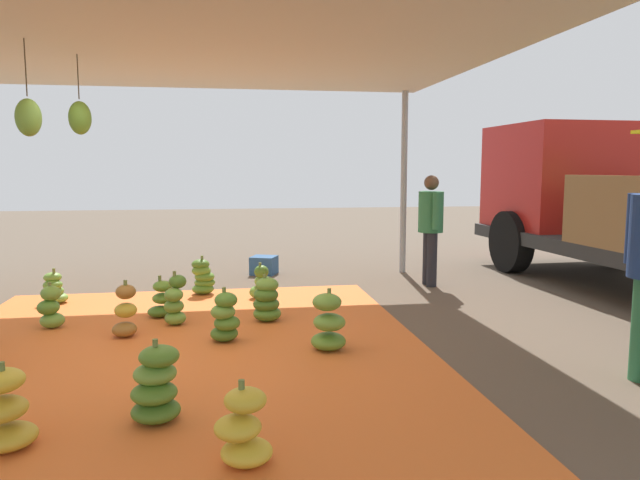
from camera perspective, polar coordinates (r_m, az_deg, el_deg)
The scene contains 18 objects.
ground_plane at distance 6.17m, azimuth 15.81°, elevation -9.13°, with size 40.00×40.00×0.00m, color brown.
tarp_orange at distance 5.64m, azimuth -13.59°, elevation -10.54°, with size 5.64×4.63×0.01m, color orange.
tent_canopy at distance 5.54m, azimuth -15.56°, elevation 19.16°, with size 8.00×7.00×2.97m.
banana_bunch_0 at distance 7.68m, azimuth -5.79°, elevation -4.15°, with size 0.30×0.32×0.47m.
banana_bunch_1 at distance 8.05m, azimuth -11.27°, elevation -3.61°, with size 0.39×0.39×0.52m.
banana_bunch_2 at distance 6.52m, azimuth -5.19°, elevation -5.90°, with size 0.40×0.40×0.52m.
banana_bunch_5 at distance 6.92m, azimuth -15.11°, elevation -5.65°, with size 0.36×0.37×0.47m.
banana_bunch_6 at distance 5.79m, azimuth -9.19°, elevation -7.55°, with size 0.38×0.37×0.54m.
banana_bunch_7 at distance 6.23m, azimuth -18.35°, elevation -6.70°, with size 0.34×0.32×0.57m.
banana_bunch_8 at distance 8.08m, azimuth -24.35°, elevation -4.33°, with size 0.37×0.39×0.44m.
banana_bunch_9 at distance 4.16m, azimuth -15.62°, elevation -13.49°, with size 0.41×0.38×0.55m.
banana_bunch_10 at distance 6.84m, azimuth -24.65°, elevation -6.07°, with size 0.32×0.34×0.49m.
banana_bunch_12 at distance 3.52m, azimuth -7.44°, elevation -17.77°, with size 0.38×0.41×0.48m.
banana_bunch_13 at distance 6.51m, azimuth -13.87°, elevation -5.85°, with size 0.33×0.32×0.59m.
banana_bunch_14 at distance 4.12m, azimuth -28.33°, elevation -14.48°, with size 0.46×0.47×0.53m.
banana_bunch_15 at distance 5.46m, azimuth 0.81°, elevation -8.17°, with size 0.46×0.46×0.58m.
worker_0 at distance 8.57m, azimuth 10.67°, elevation 1.76°, with size 0.58×0.36×1.59m.
crate_0 at distance 9.47m, azimuth -5.45°, elevation -2.45°, with size 0.37×0.38×0.29m, color #335B8E.
Camera 1 is at (5.36, 0.45, 1.67)m, focal length 33.02 mm.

